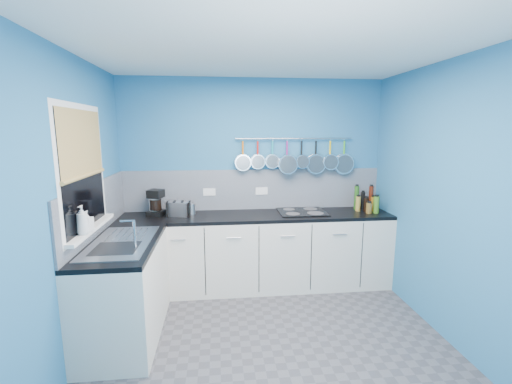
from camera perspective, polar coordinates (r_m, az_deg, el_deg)
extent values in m
cube|color=#47474C|center=(3.36, 2.44, -24.07)|extent=(3.20, 3.00, 0.02)
cube|color=white|center=(2.85, 2.86, 22.91)|extent=(3.20, 3.00, 0.02)
cube|color=teal|center=(4.32, -0.43, 1.78)|extent=(3.20, 0.02, 2.50)
cube|color=teal|center=(1.45, 12.16, -15.81)|extent=(3.20, 0.02, 2.50)
cube|color=teal|center=(3.05, -28.80, -3.03)|extent=(0.02, 3.00, 2.50)
cube|color=teal|center=(3.48, 29.86, -1.65)|extent=(0.02, 3.00, 2.50)
cube|color=#9297A4|center=(4.32, -0.40, 0.43)|extent=(3.20, 0.02, 0.50)
cube|color=#9297A4|center=(3.62, -24.76, -2.44)|extent=(0.02, 1.80, 0.50)
cube|color=silver|center=(4.23, 0.01, -9.91)|extent=(3.20, 0.60, 0.86)
cube|color=black|center=(4.09, 0.01, -3.98)|extent=(3.20, 0.60, 0.04)
cube|color=silver|center=(3.48, -20.79, -15.14)|extent=(0.60, 1.20, 0.86)
cube|color=black|center=(3.32, -21.28, -8.08)|extent=(0.60, 1.20, 0.04)
cube|color=white|center=(3.27, -26.70, 3.28)|extent=(0.01, 1.00, 1.10)
cube|color=black|center=(3.27, -26.62, 3.28)|extent=(0.01, 0.90, 1.00)
cube|color=tan|center=(3.25, -26.80, 7.22)|extent=(0.01, 0.90, 0.55)
cube|color=white|center=(3.35, -25.60, -5.46)|extent=(0.10, 0.98, 0.03)
cube|color=silver|center=(3.31, -21.31, -7.69)|extent=(0.50, 0.95, 0.01)
cube|color=white|center=(4.29, -7.71, -0.01)|extent=(0.15, 0.01, 0.09)
cube|color=white|center=(4.32, 0.94, 0.16)|extent=(0.15, 0.01, 0.09)
cylinder|color=silver|center=(4.30, 6.36, 8.76)|extent=(1.45, 0.02, 0.02)
imported|color=white|center=(3.11, -26.79, -4.16)|extent=(0.10, 0.10, 0.24)
imported|color=white|center=(3.21, -26.13, -4.32)|extent=(0.09, 0.10, 0.17)
cylinder|color=white|center=(4.20, -16.44, -1.84)|extent=(0.16, 0.16, 0.27)
cube|color=silver|center=(4.11, -12.65, -2.71)|extent=(0.29, 0.22, 0.16)
cylinder|color=silver|center=(4.15, -10.59, -2.80)|extent=(0.09, 0.09, 0.13)
cube|color=black|center=(4.23, 7.58, -3.24)|extent=(0.56, 0.50, 0.01)
cylinder|color=#4C190C|center=(4.55, 18.44, -0.91)|extent=(0.05, 0.05, 0.29)
cylinder|color=black|center=(4.53, 17.21, -1.39)|extent=(0.05, 0.05, 0.22)
cylinder|color=#265919|center=(4.50, 16.25, -0.91)|extent=(0.06, 0.06, 0.30)
cylinder|color=#8C5914|center=(4.48, 18.73, -1.88)|extent=(0.05, 0.05, 0.18)
cylinder|color=black|center=(4.43, 17.75, -2.00)|extent=(0.06, 0.06, 0.17)
cylinder|color=olive|center=(4.42, 16.52, -1.87)|extent=(0.06, 0.06, 0.18)
cylinder|color=#3F721E|center=(4.38, 19.23, -2.01)|extent=(0.07, 0.07, 0.20)
cylinder|color=brown|center=(4.34, 18.17, -2.54)|extent=(0.07, 0.07, 0.13)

